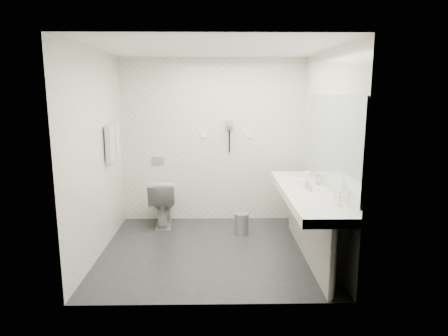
{
  "coord_description": "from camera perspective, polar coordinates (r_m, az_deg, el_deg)",
  "views": [
    {
      "loc": [
        0.06,
        -4.79,
        2.02
      ],
      "look_at": [
        0.15,
        0.15,
        1.05
      ],
      "focal_mm": 31.87,
      "sensor_mm": 36.0,
      "label": 1
    }
  ],
  "objects": [
    {
      "name": "faucet_far",
      "position": [
        5.5,
        12.23,
        -0.63
      ],
      "size": [
        0.04,
        0.04,
        0.15
      ],
      "primitive_type": "cylinder",
      "color": "silver",
      "rests_on": "vanity_counter"
    },
    {
      "name": "switch_plate_b",
      "position": [
        6.13,
        3.57,
        4.82
      ],
      "size": [
        0.09,
        0.02,
        0.09
      ],
      "primitive_type": "cube",
      "color": "white",
      "rests_on": "wall_back"
    },
    {
      "name": "basin_far",
      "position": [
        5.48,
        10.2,
        -1.57
      ],
      "size": [
        0.4,
        0.31,
        0.05
      ],
      "primitive_type": "ellipsoid",
      "color": "white",
      "rests_on": "vanity_counter"
    },
    {
      "name": "soap_bottle_a",
      "position": [
        4.92,
        11.73,
        -2.22
      ],
      "size": [
        0.07,
        0.07,
        0.11
      ],
      "primitive_type": "imported",
      "rotation": [
        0.0,
        0.0,
        0.36
      ],
      "color": "silver",
      "rests_on": "vanity_counter"
    },
    {
      "name": "basin_near",
      "position": [
        4.25,
        13.56,
        -5.41
      ],
      "size": [
        0.4,
        0.31,
        0.05
      ],
      "primitive_type": "ellipsoid",
      "color": "white",
      "rests_on": "vanity_counter"
    },
    {
      "name": "vanity_counter",
      "position": [
        4.87,
        11.65,
        -3.65
      ],
      "size": [
        0.55,
        2.2,
        0.1
      ],
      "primitive_type": "cube",
      "color": "white",
      "rests_on": "floor"
    },
    {
      "name": "glass_left",
      "position": [
        5.17,
        13.37,
        -1.65
      ],
      "size": [
        0.07,
        0.07,
        0.11
      ],
      "primitive_type": "cylinder",
      "rotation": [
        0.0,
        0.0,
        0.14
      ],
      "color": "silver",
      "rests_on": "vanity_counter"
    },
    {
      "name": "pedal_bin",
      "position": [
        5.72,
        2.56,
        -8.06
      ],
      "size": [
        0.26,
        0.26,
        0.29
      ],
      "primitive_type": "cylinder",
      "rotation": [
        0.0,
        0.0,
        -0.35
      ],
      "color": "#B2B5BA",
      "rests_on": "floor"
    },
    {
      "name": "bin_lid",
      "position": [
        5.67,
        2.57,
        -6.62
      ],
      "size": [
        0.21,
        0.21,
        0.02
      ],
      "primitive_type": "cylinder",
      "color": "#B2B5BA",
      "rests_on": "pedal_bin"
    },
    {
      "name": "wall_right",
      "position": [
        5.03,
        14.42,
        1.95
      ],
      "size": [
        0.0,
        2.6,
        2.6
      ],
      "primitive_type": "plane",
      "rotation": [
        1.57,
        0.0,
        -1.57
      ],
      "color": "silver",
      "rests_on": "floor"
    },
    {
      "name": "wall_left",
      "position": [
        5.07,
        -17.78,
        1.83
      ],
      "size": [
        0.0,
        2.6,
        2.6
      ],
      "primitive_type": "plane",
      "rotation": [
        1.57,
        0.0,
        1.57
      ],
      "color": "silver",
      "rests_on": "floor"
    },
    {
      "name": "vanity_panel",
      "position": [
        5.0,
        11.74,
        -8.36
      ],
      "size": [
        0.03,
        2.15,
        0.75
      ],
      "primitive_type": "cube",
      "color": "#98948F",
      "rests_on": "floor"
    },
    {
      "name": "vanity_post_near",
      "position": [
        4.07,
        15.42,
        -13.17
      ],
      "size": [
        0.06,
        0.06,
        0.75
      ],
      "primitive_type": "cylinder",
      "color": "silver",
      "rests_on": "floor"
    },
    {
      "name": "dryer_cord",
      "position": [
        6.1,
        0.76,
        3.86
      ],
      "size": [
        0.02,
        0.02,
        0.35
      ],
      "primitive_type": "cylinder",
      "color": "black",
      "rests_on": "dryer_cradle"
    },
    {
      "name": "floor",
      "position": [
        5.2,
        -1.66,
        -11.76
      ],
      "size": [
        2.8,
        2.8,
        0.0
      ],
      "primitive_type": "plane",
      "color": "#242529",
      "rests_on": "ground"
    },
    {
      "name": "vanity_post_far",
      "position": [
        5.97,
        9.85,
        -5.05
      ],
      "size": [
        0.06,
        0.06,
        0.75
      ],
      "primitive_type": "cylinder",
      "color": "silver",
      "rests_on": "floor"
    },
    {
      "name": "towel_far",
      "position": [
        5.7,
        -15.28,
        3.76
      ],
      "size": [
        0.07,
        0.24,
        0.48
      ],
      "primitive_type": "cube",
      "color": "silver",
      "rests_on": "towel_rail"
    },
    {
      "name": "wall_front",
      "position": [
        3.58,
        -2.0,
        -1.35
      ],
      "size": [
        2.8,
        0.0,
        2.8
      ],
      "primitive_type": "plane",
      "rotation": [
        -1.57,
        0.0,
        0.0
      ],
      "color": "silver",
      "rests_on": "floor"
    },
    {
      "name": "towel_near",
      "position": [
        5.43,
        -16.0,
        3.38
      ],
      "size": [
        0.07,
        0.24,
        0.48
      ],
      "primitive_type": "cube",
      "color": "silver",
      "rests_on": "towel_rail"
    },
    {
      "name": "soap_bottle_c",
      "position": [
        4.79,
        12.29,
        -2.57
      ],
      "size": [
        0.05,
        0.05,
        0.12
      ],
      "primitive_type": "imported",
      "rotation": [
        0.0,
        0.0,
        0.19
      ],
      "color": "silver",
      "rests_on": "vanity_counter"
    },
    {
      "name": "dryer_barrel",
      "position": [
        6.01,
        0.78,
        6.44
      ],
      "size": [
        0.08,
        0.14,
        0.08
      ],
      "primitive_type": "cylinder",
      "rotation": [
        1.57,
        0.0,
        0.0
      ],
      "color": "#939398",
      "rests_on": "dryer_cradle"
    },
    {
      "name": "toilet",
      "position": [
        6.1,
        -8.79,
        -4.85
      ],
      "size": [
        0.45,
        0.73,
        0.71
      ],
      "primitive_type": "imported",
      "rotation": [
        0.0,
        0.0,
        3.21
      ],
      "color": "white",
      "rests_on": "floor"
    },
    {
      "name": "mirror",
      "position": [
        4.81,
        14.98,
        3.92
      ],
      "size": [
        0.02,
        2.2,
        1.05
      ],
      "primitive_type": "cube",
      "color": "#B2BCC6",
      "rests_on": "wall_right"
    },
    {
      "name": "ceiling",
      "position": [
        4.81,
        -1.83,
        16.82
      ],
      "size": [
        2.8,
        2.8,
        0.0
      ],
      "primitive_type": "plane",
      "rotation": [
        3.14,
        0.0,
        0.0
      ],
      "color": "white",
      "rests_on": "wall_back"
    },
    {
      "name": "switch_plate_a",
      "position": [
        6.12,
        -3.0,
        4.81
      ],
      "size": [
        0.09,
        0.02,
        0.09
      ],
      "primitive_type": "cube",
      "color": "white",
      "rests_on": "wall_back"
    },
    {
      "name": "wall_back",
      "position": [
        6.14,
        -1.59,
        3.9
      ],
      "size": [
        2.8,
        0.0,
        2.8
      ],
      "primitive_type": "plane",
      "rotation": [
        1.57,
        0.0,
        0.0
      ],
      "color": "silver",
      "rests_on": "floor"
    },
    {
      "name": "dryer_cradle",
      "position": [
        6.09,
        0.76,
        6.21
      ],
      "size": [
        0.1,
        0.04,
        0.14
      ],
      "primitive_type": "cube",
      "color": "#939398",
      "rests_on": "wall_back"
    },
    {
      "name": "faucet_near",
      "position": [
        4.28,
        16.15,
        -4.18
      ],
      "size": [
        0.04,
        0.04,
        0.15
      ],
      "primitive_type": "cylinder",
      "color": "silver",
      "rests_on": "vanity_counter"
    },
    {
      "name": "towel_rail",
      "position": [
        5.54,
        -15.85,
        5.83
      ],
      "size": [
        0.02,
        0.62,
        0.02
      ],
      "primitive_type": "cylinder",
      "rotation": [
        1.57,
        0.0,
        0.0
      ],
      "color": "silver",
      "rests_on": "wall_left"
    },
    {
      "name": "flush_plate",
      "position": [
        6.24,
        -9.41,
        1.08
      ],
      "size": [
        0.18,
        0.02,
        0.12
      ],
      "primitive_type": "cube",
      "color": "#B2B5BA",
      "rests_on": "wall_back"
    }
  ]
}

